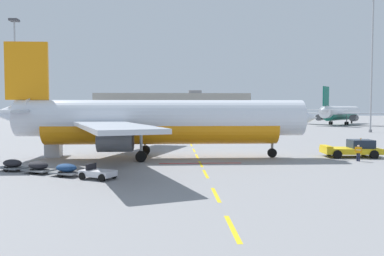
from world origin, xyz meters
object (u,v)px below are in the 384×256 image
(airliner_foreground, at_px, (156,121))
(ground_crew_worker, at_px, (358,152))
(pushback_tug, at_px, (353,149))
(airliner_mid_left, at_px, (340,113))
(apron_light_mast_far, at_px, (372,48))
(uld_cargo_container, at_px, (54,150))
(baggage_train, at_px, (52,168))
(apron_light_mast_near, at_px, (15,62))

(airliner_foreground, height_order, ground_crew_worker, airliner_foreground)
(pushback_tug, height_order, airliner_mid_left, airliner_mid_left)
(airliner_mid_left, relative_size, apron_light_mast_far, 0.95)
(ground_crew_worker, height_order, apron_light_mast_far, apron_light_mast_far)
(airliner_mid_left, distance_m, apron_light_mast_far, 41.83)
(airliner_mid_left, xyz_separation_m, ground_crew_worker, (-34.75, -82.56, -2.83))
(pushback_tug, bearing_deg, uld_cargo_container, 177.33)
(baggage_train, height_order, apron_light_mast_far, apron_light_mast_far)
(baggage_train, height_order, uld_cargo_container, uld_cargo_container)
(ground_crew_worker, relative_size, apron_light_mast_far, 0.05)
(baggage_train, bearing_deg, airliner_foreground, 50.75)
(pushback_tug, distance_m, uld_cargo_container, 32.73)
(airliner_foreground, distance_m, baggage_train, 13.02)
(airliner_foreground, xyz_separation_m, airliner_mid_left, (55.15, 79.23, -0.19))
(airliner_mid_left, bearing_deg, baggage_train, -125.35)
(ground_crew_worker, height_order, uld_cargo_container, ground_crew_worker)
(pushback_tug, bearing_deg, ground_crew_worker, -107.09)
(baggage_train, xyz_separation_m, ground_crew_worker, (28.35, 6.40, 0.40))
(baggage_train, distance_m, apron_light_mast_far, 75.74)
(airliner_foreground, xyz_separation_m, uld_cargo_container, (-11.28, 1.51, -3.15))
(baggage_train, distance_m, ground_crew_worker, 29.07)
(baggage_train, bearing_deg, apron_light_mast_near, 114.24)
(airliner_mid_left, xyz_separation_m, baggage_train, (-63.11, -88.96, -3.23))
(airliner_mid_left, distance_m, baggage_train, 109.11)
(airliner_foreground, bearing_deg, pushback_tug, -0.05)
(apron_light_mast_far, bearing_deg, ground_crew_worker, -118.99)
(ground_crew_worker, xyz_separation_m, apron_light_mast_near, (-52.31, 46.83, 14.18))
(pushback_tug, height_order, apron_light_mast_near, apron_light_mast_near)
(airliner_mid_left, bearing_deg, airliner_foreground, -124.84)
(airliner_foreground, bearing_deg, uld_cargo_container, 172.40)
(airliner_foreground, height_order, apron_light_mast_near, apron_light_mast_near)
(uld_cargo_container, bearing_deg, airliner_foreground, -7.60)
(baggage_train, bearing_deg, uld_cargo_container, 106.50)
(airliner_mid_left, bearing_deg, ground_crew_worker, -112.83)
(airliner_foreground, bearing_deg, airliner_mid_left, 55.16)
(apron_light_mast_near, xyz_separation_m, apron_light_mast_far, (77.04, -2.20, 3.16))
(baggage_train, bearing_deg, apron_light_mast_far, 43.87)
(pushback_tug, xyz_separation_m, apron_light_mast_near, (-53.33, 43.51, 14.22))
(ground_crew_worker, bearing_deg, apron_light_mast_near, 138.16)
(baggage_train, xyz_separation_m, apron_light_mast_near, (-23.96, 53.22, 14.59))
(uld_cargo_container, bearing_deg, pushback_tug, -2.67)
(uld_cargo_container, distance_m, apron_light_mast_far, 71.21)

